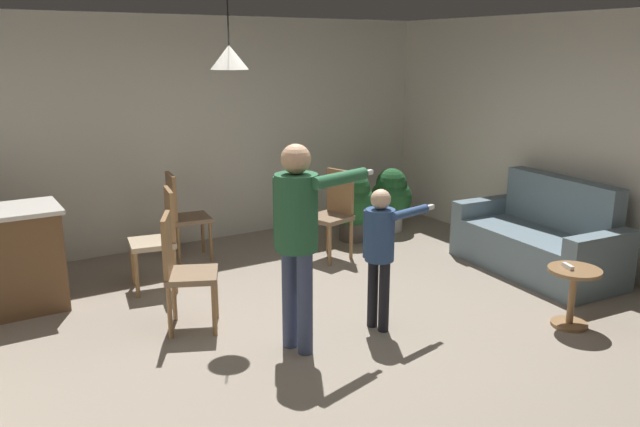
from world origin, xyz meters
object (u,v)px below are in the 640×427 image
object	(u,v)px
dining_chair_spare	(183,213)
spare_remote_on_table	(568,266)
person_child	(381,244)
person_adult	(298,225)
dining_chair_by_counter	(333,211)
potted_plant_corner	(353,203)
dining_chair_near_wall	(159,235)
dining_chair_centre_back	(183,268)
potted_plant_by_wall	(391,197)
couch_floral	(540,241)
side_table_by_couch	(573,290)

from	to	relation	value
dining_chair_spare	spare_remote_on_table	xyz separation A→B (m)	(2.16, -3.40, -0.01)
person_child	person_adult	bearing A→B (deg)	-102.64
person_child	dining_chair_by_counter	xyz separation A→B (m)	(0.71, 1.82, -0.21)
person_adult	potted_plant_corner	bearing A→B (deg)	122.94
person_child	spare_remote_on_table	xyz separation A→B (m)	(1.39, -0.79, -0.22)
dining_chair_by_counter	dining_chair_near_wall	distance (m)	1.99
dining_chair_centre_back	dining_chair_by_counter	bearing A→B (deg)	138.78
person_child	spare_remote_on_table	bearing A→B (deg)	49.65
person_child	dining_chair_near_wall	bearing A→B (deg)	-156.82
spare_remote_on_table	person_adult	bearing A→B (deg)	159.32
person_adult	potted_plant_by_wall	world-z (taller)	person_adult
dining_chair_centre_back	potted_plant_by_wall	size ratio (longest dim) A/B	1.21
person_child	dining_chair_spare	xyz separation A→B (m)	(-0.78, 2.61, -0.21)
dining_chair_by_counter	potted_plant_by_wall	size ratio (longest dim) A/B	1.21
couch_floral	dining_chair_centre_back	xyz separation A→B (m)	(-3.74, 0.60, 0.21)
dining_chair_by_counter	dining_chair_near_wall	world-z (taller)	same
person_child	dining_chair_centre_back	bearing A→B (deg)	-132.48
potted_plant_corner	potted_plant_by_wall	size ratio (longest dim) A/B	1.04
dining_chair_near_wall	potted_plant_corner	xyz separation A→B (m)	(2.55, 0.35, -0.07)
dining_chair_near_wall	dining_chair_spare	distance (m)	0.87
dining_chair_near_wall	spare_remote_on_table	distance (m)	3.78
dining_chair_centre_back	potted_plant_by_wall	world-z (taller)	dining_chair_centre_back
couch_floral	dining_chair_spare	bearing A→B (deg)	57.94
side_table_by_couch	potted_plant_by_wall	bearing A→B (deg)	80.77
side_table_by_couch	person_adult	xyz separation A→B (m)	(-2.20, 0.85, 0.69)
couch_floral	side_table_by_couch	xyz separation A→B (m)	(-0.90, -1.09, -0.00)
person_child	spare_remote_on_table	distance (m)	1.61
person_child	potted_plant_corner	size ratio (longest dim) A/B	1.41
side_table_by_couch	potted_plant_by_wall	size ratio (longest dim) A/B	0.63
spare_remote_on_table	couch_floral	bearing A→B (deg)	48.12
potted_plant_by_wall	spare_remote_on_table	bearing A→B (deg)	-100.12
couch_floral	dining_chair_spare	size ratio (longest dim) A/B	1.87
dining_chair_by_counter	potted_plant_corner	size ratio (longest dim) A/B	1.16
person_child	dining_chair_near_wall	world-z (taller)	person_child
person_adult	dining_chair_centre_back	world-z (taller)	person_adult
potted_plant_corner	dining_chair_centre_back	bearing A→B (deg)	-152.73
dining_chair_by_counter	person_child	bearing A→B (deg)	143.79
spare_remote_on_table	dining_chair_by_counter	bearing A→B (deg)	104.50
person_adult	dining_chair_near_wall	distance (m)	2.00
person_adult	potted_plant_by_wall	xyz separation A→B (m)	(2.72, 2.32, -0.56)
person_child	potted_plant_by_wall	size ratio (longest dim) A/B	1.47
potted_plant_by_wall	dining_chair_near_wall	bearing A→B (deg)	-172.14
spare_remote_on_table	side_table_by_couch	bearing A→B (deg)	-40.96
couch_floral	dining_chair_by_counter	bearing A→B (deg)	51.10
person_child	dining_chair_by_counter	bearing A→B (deg)	147.94
side_table_by_couch	potted_plant_corner	bearing A→B (deg)	92.91
person_adult	potted_plant_corner	distance (m)	3.07
dining_chair_centre_back	person_adult	bearing A→B (deg)	61.44
dining_chair_spare	potted_plant_corner	bearing A→B (deg)	87.13
potted_plant_corner	person_adult	bearing A→B (deg)	-132.60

